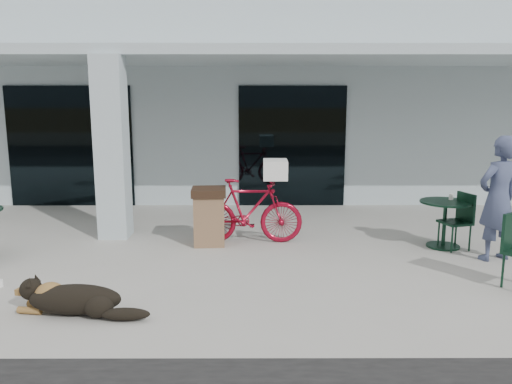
{
  "coord_description": "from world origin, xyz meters",
  "views": [
    {
      "loc": [
        0.95,
        -6.27,
        2.36
      ],
      "look_at": [
        0.98,
        1.18,
        1.0
      ],
      "focal_mm": 35.0,
      "sensor_mm": 36.0,
      "label": 1
    }
  ],
  "objects_px": {
    "dog": "(75,298)",
    "trash_receptacle": "(209,216)",
    "cafe_chair_far_b": "(455,222)",
    "person": "(498,199)",
    "cafe_table_far": "(444,224)",
    "bicycle": "(248,211)"
  },
  "relations": [
    {
      "from": "dog",
      "to": "trash_receptacle",
      "type": "bearing_deg",
      "value": 74.97
    },
    {
      "from": "cafe_chair_far_b",
      "to": "person",
      "type": "bearing_deg",
      "value": 20.0
    },
    {
      "from": "cafe_chair_far_b",
      "to": "person",
      "type": "xyz_separation_m",
      "value": [
        0.39,
        -0.53,
        0.48
      ]
    },
    {
      "from": "cafe_table_far",
      "to": "bicycle",
      "type": "bearing_deg",
      "value": 175.09
    },
    {
      "from": "cafe_table_far",
      "to": "cafe_chair_far_b",
      "type": "relative_size",
      "value": 0.89
    },
    {
      "from": "cafe_table_far",
      "to": "cafe_chair_far_b",
      "type": "height_order",
      "value": "cafe_chair_far_b"
    },
    {
      "from": "person",
      "to": "bicycle",
      "type": "bearing_deg",
      "value": -33.91
    },
    {
      "from": "cafe_chair_far_b",
      "to": "trash_receptacle",
      "type": "relative_size",
      "value": 0.96
    },
    {
      "from": "dog",
      "to": "trash_receptacle",
      "type": "xyz_separation_m",
      "value": [
        1.25,
        2.8,
        0.28
      ]
    },
    {
      "from": "dog",
      "to": "cafe_table_far",
      "type": "xyz_separation_m",
      "value": [
        5.1,
        2.62,
        0.19
      ]
    },
    {
      "from": "cafe_chair_far_b",
      "to": "person",
      "type": "relative_size",
      "value": 0.49
    },
    {
      "from": "bicycle",
      "to": "person",
      "type": "bearing_deg",
      "value": -103.33
    },
    {
      "from": "person",
      "to": "trash_receptacle",
      "type": "bearing_deg",
      "value": -30.63
    },
    {
      "from": "bicycle",
      "to": "trash_receptacle",
      "type": "xyz_separation_m",
      "value": [
        -0.65,
        -0.1,
        -0.07
      ]
    },
    {
      "from": "dog",
      "to": "cafe_chair_far_b",
      "type": "bearing_deg",
      "value": 34.62
    },
    {
      "from": "trash_receptacle",
      "to": "bicycle",
      "type": "bearing_deg",
      "value": 8.79
    },
    {
      "from": "person",
      "to": "dog",
      "type": "bearing_deg",
      "value": -0.53
    },
    {
      "from": "cafe_table_far",
      "to": "trash_receptacle",
      "type": "xyz_separation_m",
      "value": [
        -3.85,
        0.18,
        0.09
      ]
    },
    {
      "from": "dog",
      "to": "cafe_table_far",
      "type": "bearing_deg",
      "value": 36.27
    },
    {
      "from": "person",
      "to": "trash_receptacle",
      "type": "relative_size",
      "value": 1.96
    },
    {
      "from": "bicycle",
      "to": "cafe_table_far",
      "type": "relative_size",
      "value": 2.22
    },
    {
      "from": "cafe_chair_far_b",
      "to": "trash_receptacle",
      "type": "bearing_deg",
      "value": -110.99
    }
  ]
}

